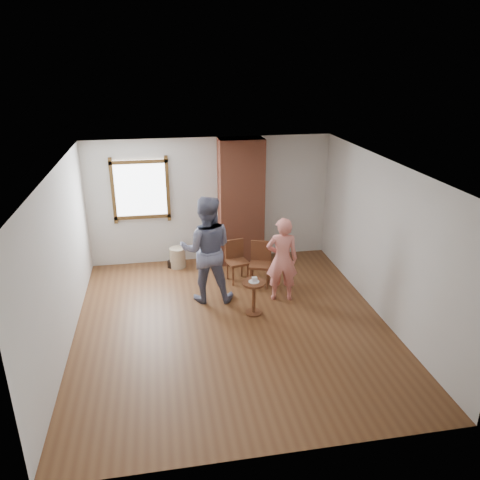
% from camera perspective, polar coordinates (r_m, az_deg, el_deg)
% --- Properties ---
extents(ground, '(5.50, 5.50, 0.00)m').
position_cam_1_polar(ground, '(7.78, -1.00, -10.19)').
color(ground, brown).
rests_on(ground, ground).
extents(room_shell, '(5.04, 5.52, 2.62)m').
position_cam_1_polar(room_shell, '(7.56, -2.24, 3.95)').
color(room_shell, silver).
rests_on(room_shell, ground).
extents(brick_chimney, '(0.90, 0.50, 2.60)m').
position_cam_1_polar(brick_chimney, '(9.60, 0.12, 4.62)').
color(brick_chimney, '#AC593D').
rests_on(brick_chimney, ground).
extents(stoneware_crock, '(0.41, 0.41, 0.42)m').
position_cam_1_polar(stoneware_crock, '(9.75, -7.62, -2.13)').
color(stoneware_crock, tan).
rests_on(stoneware_crock, ground).
extents(dark_pot, '(0.19, 0.19, 0.15)m').
position_cam_1_polar(dark_pot, '(9.80, -8.42, -2.93)').
color(dark_pot, black).
rests_on(dark_pot, ground).
extents(dining_chair_left, '(0.45, 0.45, 0.81)m').
position_cam_1_polar(dining_chair_left, '(9.02, -0.47, -2.25)').
color(dining_chair_left, brown).
rests_on(dining_chair_left, ground).
extents(dining_chair_right, '(0.49, 0.49, 0.84)m').
position_cam_1_polar(dining_chair_right, '(8.88, 2.51, -2.56)').
color(dining_chair_right, brown).
rests_on(dining_chair_right, ground).
extents(side_table, '(0.40, 0.40, 0.60)m').
position_cam_1_polar(side_table, '(7.87, 1.69, -6.39)').
color(side_table, brown).
rests_on(side_table, ground).
extents(cake_plate, '(0.18, 0.18, 0.01)m').
position_cam_1_polar(cake_plate, '(7.78, 1.71, -5.08)').
color(cake_plate, white).
rests_on(cake_plate, side_table).
extents(cake_slice, '(0.08, 0.07, 0.06)m').
position_cam_1_polar(cake_slice, '(7.77, 1.79, -4.85)').
color(cake_slice, silver).
rests_on(cake_slice, cake_plate).
extents(man, '(1.02, 0.85, 1.92)m').
position_cam_1_polar(man, '(8.13, -4.09, -1.17)').
color(man, '#141539').
rests_on(man, ground).
extents(person_pink, '(0.61, 0.45, 1.54)m').
position_cam_1_polar(person_pink, '(8.22, 5.15, -2.38)').
color(person_pink, '#E57E72').
rests_on(person_pink, ground).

